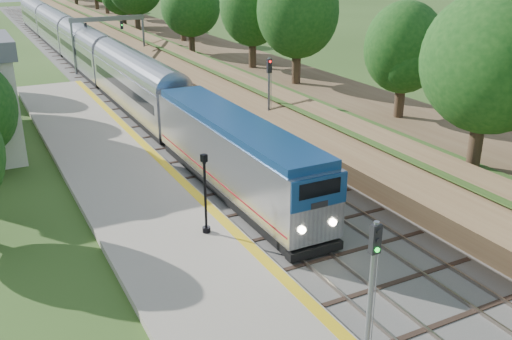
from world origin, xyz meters
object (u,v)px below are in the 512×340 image
signal_platform (372,284)px  signal_farside (269,91)px  train (88,54)px  signal_gantry (108,29)px  lamppost_far (205,198)px

signal_platform → signal_farside: (9.10, 23.14, 0.10)m
train → signal_farside: 31.91m
signal_gantry → signal_farside: (3.73, -30.90, -0.98)m
lamppost_far → signal_farside: size_ratio=0.66×
signal_platform → signal_farside: size_ratio=0.90×
signal_gantry → lamppost_far: signal_gantry is taller
signal_gantry → lamppost_far: 43.07m
train → lamppost_far: bearing=-94.8°
train → lamppost_far: 43.07m
train → signal_farside: signal_farside is taller
signal_gantry → train: size_ratio=0.09×
signal_gantry → lamppost_far: (-6.06, -42.56, -2.65)m
signal_farside → train: bearing=101.2°
train → signal_platform: 54.51m
signal_platform → signal_farside: bearing=68.5°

